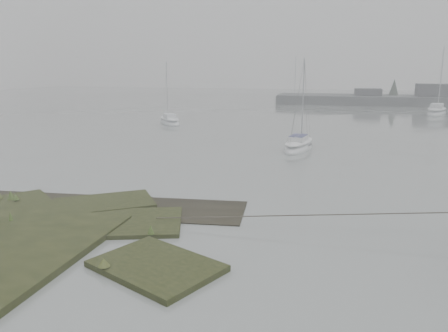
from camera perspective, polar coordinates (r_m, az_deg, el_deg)
ground at (r=42.03m, az=7.01°, el=4.86°), size 160.00×160.00×0.00m
sailboat_white at (r=31.43m, az=9.74°, el=2.51°), size 2.46×5.06×6.84m
sailboat_far_a at (r=45.60m, az=-7.13°, el=5.74°), size 4.17×4.84×6.84m
sailboat_far_b at (r=60.31m, az=26.00°, el=6.31°), size 3.88×6.66×8.93m
sailboat_far_c at (r=72.09m, az=9.77°, el=8.23°), size 5.77×2.00×8.10m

